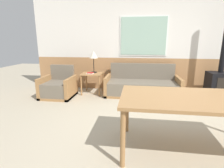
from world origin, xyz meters
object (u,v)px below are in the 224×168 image
(side_table, at_px, (92,76))
(table_lamp, at_px, (94,56))
(couch, at_px, (142,86))
(dining_table, at_px, (197,102))
(armchair, at_px, (59,88))
(wood_stove, at_px, (221,77))

(side_table, distance_m, table_lamp, 0.57)
(couch, bearing_deg, table_lamp, 176.21)
(couch, distance_m, dining_table, 2.56)
(side_table, relative_size, dining_table, 0.30)
(couch, height_order, dining_table, couch)
(couch, distance_m, armchair, 2.22)
(table_lamp, distance_m, dining_table, 3.22)
(table_lamp, relative_size, wood_stove, 0.25)
(table_lamp, bearing_deg, side_table, -105.29)
(armchair, relative_size, dining_table, 0.42)
(side_table, bearing_deg, dining_table, -51.03)
(side_table, distance_m, dining_table, 3.15)
(side_table, xyz_separation_m, dining_table, (1.98, -2.44, 0.21))
(armchair, distance_m, side_table, 0.95)
(table_lamp, bearing_deg, couch, -3.79)
(couch, bearing_deg, side_table, -179.66)
(table_lamp, relative_size, dining_table, 0.31)
(side_table, bearing_deg, couch, 0.34)
(armchair, xyz_separation_m, table_lamp, (0.83, 0.54, 0.80))
(armchair, xyz_separation_m, dining_table, (2.78, -2.00, 0.44))
(armchair, height_order, table_lamp, table_lamp)
(table_lamp, xyz_separation_m, dining_table, (1.95, -2.54, -0.36))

